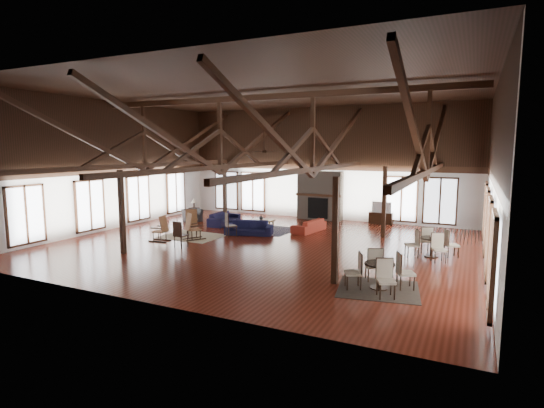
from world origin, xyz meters
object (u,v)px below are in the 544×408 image
at_px(sofa_navy_front, 249,228).
at_px(cafe_table_far, 432,244).
at_px(coffee_table, 262,221).
at_px(tv_console, 381,218).
at_px(sofa_navy_left, 224,218).
at_px(cafe_table_near, 379,271).
at_px(sofa_orange, 309,226).
at_px(armchair, 192,215).

bearing_deg(sofa_navy_front, cafe_table_far, -21.53).
height_order(coffee_table, tv_console, tv_console).
bearing_deg(sofa_navy_front, sofa_navy_left, 127.40).
relative_size(sofa_navy_front, tv_console, 1.80).
xyz_separation_m(cafe_table_near, tv_console, (-1.99, 10.17, -0.21)).
height_order(coffee_table, cafe_table_near, cafe_table_near).
height_order(sofa_navy_front, cafe_table_near, cafe_table_near).
bearing_deg(tv_console, sofa_navy_front, -131.83).
bearing_deg(sofa_orange, tv_console, 154.48).
relative_size(sofa_orange, tv_console, 1.68).
distance_m(sofa_navy_left, cafe_table_far, 10.30).
bearing_deg(armchair, cafe_table_near, -84.90).
bearing_deg(cafe_table_far, cafe_table_near, -102.78).
xyz_separation_m(sofa_orange, armchair, (-6.58, 0.05, 0.03)).
height_order(sofa_navy_left, armchair, armchair).
relative_size(sofa_navy_left, tv_console, 1.79).
distance_m(sofa_navy_left, cafe_table_near, 11.20).
height_order(armchair, tv_console, armchair).
bearing_deg(tv_console, coffee_table, -142.36).
relative_size(coffee_table, armchair, 1.19).
height_order(sofa_navy_front, tv_console, sofa_navy_front).
relative_size(sofa_orange, cafe_table_far, 1.05).
height_order(cafe_table_near, cafe_table_far, cafe_table_near).
xyz_separation_m(sofa_navy_left, tv_console, (7.08, 3.61, -0.01)).
relative_size(sofa_navy_left, coffee_table, 1.82).
distance_m(sofa_navy_front, cafe_table_far, 7.72).
bearing_deg(cafe_table_far, sofa_orange, 156.57).
height_order(cafe_table_near, tv_console, cafe_table_near).
bearing_deg(sofa_navy_front, tv_console, 31.22).
relative_size(sofa_navy_left, cafe_table_near, 1.09).
bearing_deg(sofa_navy_left, sofa_orange, -91.72).
bearing_deg(sofa_navy_left, cafe_table_near, -128.78).
xyz_separation_m(sofa_navy_left, armchair, (-2.06, 0.15, 0.01)).
bearing_deg(cafe_table_near, armchair, 148.98).
distance_m(sofa_navy_front, coffee_table, 1.55).
xyz_separation_m(sofa_navy_front, coffee_table, (-0.12, 1.55, 0.07)).
bearing_deg(sofa_orange, sofa_navy_left, -78.14).
distance_m(coffee_table, cafe_table_near, 9.39).
xyz_separation_m(sofa_navy_left, sofa_orange, (4.51, 0.10, -0.02)).
bearing_deg(cafe_table_near, sofa_navy_front, 144.11).
bearing_deg(cafe_table_near, coffee_table, 136.86).
bearing_deg(sofa_orange, coffee_table, -73.61).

